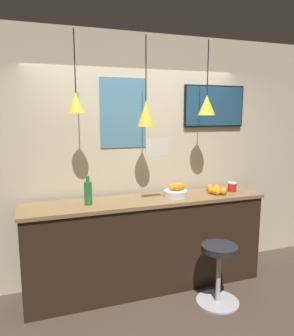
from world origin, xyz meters
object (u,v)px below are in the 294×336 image
(juice_bottle, at_px, (88,193))
(bar_stool, at_px, (219,266))
(fruit_bowl, at_px, (176,191))
(mounted_tv, at_px, (214,106))
(spread_jar, at_px, (232,187))

(juice_bottle, bearing_deg, bar_stool, -23.60)
(fruit_bowl, xyz_separation_m, mounted_tv, (0.66, 0.34, 0.97))
(fruit_bowl, height_order, juice_bottle, juice_bottle)
(bar_stool, height_order, spread_jar, spread_jar)
(spread_jar, bearing_deg, fruit_bowl, 179.75)
(spread_jar, bearing_deg, bar_stool, -132.21)
(bar_stool, relative_size, fruit_bowl, 2.38)
(fruit_bowl, relative_size, spread_jar, 2.41)
(mounted_tv, bearing_deg, spread_jar, -76.49)
(juice_bottle, height_order, spread_jar, juice_bottle)
(juice_bottle, bearing_deg, mounted_tv, 11.58)
(bar_stool, distance_m, fruit_bowl, 0.92)
(juice_bottle, bearing_deg, fruit_bowl, 0.19)
(bar_stool, xyz_separation_m, mounted_tv, (0.41, 0.89, 1.66))
(juice_bottle, distance_m, spread_jar, 1.75)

